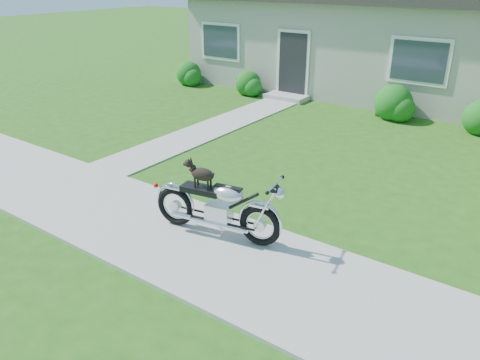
# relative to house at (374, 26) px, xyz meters

# --- Properties ---
(ground) EXTENTS (80.00, 80.00, 0.00)m
(ground) POSITION_rel_house_xyz_m (0.00, -11.99, -2.16)
(ground) COLOR #235114
(ground) RESTS_ON ground
(sidewalk) EXTENTS (24.00, 2.20, 0.04)m
(sidewalk) POSITION_rel_house_xyz_m (0.00, -11.99, -2.14)
(sidewalk) COLOR #9E9B93
(sidewalk) RESTS_ON ground
(walkway) EXTENTS (1.20, 8.00, 0.03)m
(walkway) POSITION_rel_house_xyz_m (-1.50, -6.99, -2.14)
(walkway) COLOR #9E9B93
(walkway) RESTS_ON ground
(house) EXTENTS (12.60, 7.03, 4.50)m
(house) POSITION_rel_house_xyz_m (0.00, 0.00, 0.00)
(house) COLOR #A8A397
(house) RESTS_ON ground
(shrub_row) EXTENTS (11.03, 1.06, 1.06)m
(shrub_row) POSITION_rel_house_xyz_m (-0.00, -3.49, -1.74)
(shrub_row) COLOR #185E19
(shrub_row) RESTS_ON ground
(potted_plant_left) EXTENTS (0.74, 0.81, 0.76)m
(potted_plant_left) POSITION_rel_house_xyz_m (-3.15, -3.44, -1.78)
(potted_plant_left) COLOR #1C5516
(potted_plant_left) RESTS_ON ground
(potted_plant_right) EXTENTS (0.51, 0.51, 0.74)m
(potted_plant_right) POSITION_rel_house_xyz_m (1.76, -3.44, -1.79)
(potted_plant_right) COLOR #2E5D19
(potted_plant_right) RESTS_ON ground
(motorcycle_with_dog) EXTENTS (2.21, 0.72, 1.20)m
(motorcycle_with_dog) POSITION_rel_house_xyz_m (2.11, -11.64, -1.60)
(motorcycle_with_dog) COLOR black
(motorcycle_with_dog) RESTS_ON sidewalk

